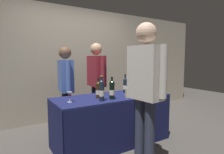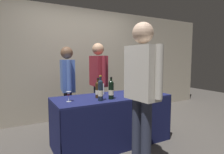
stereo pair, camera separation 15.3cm
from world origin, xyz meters
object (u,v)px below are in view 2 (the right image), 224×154
(tasting_table, at_px, (112,110))
(wine_glass_near_taster, at_px, (138,89))
(display_bottle_0, at_px, (100,90))
(vendor_presenter, at_px, (98,77))
(wine_glass_mid, at_px, (127,90))
(taster_foreground_right, at_px, (142,84))
(featured_wine_bottle, at_px, (111,90))
(flower_vase, at_px, (128,90))
(wine_glass_near_vendor, at_px, (69,94))

(tasting_table, distance_m, wine_glass_near_taster, 0.53)
(display_bottle_0, height_order, vendor_presenter, vendor_presenter)
(wine_glass_mid, distance_m, taster_foreground_right, 0.88)
(featured_wine_bottle, relative_size, wine_glass_mid, 2.58)
(flower_vase, bearing_deg, vendor_presenter, 92.53)
(display_bottle_0, distance_m, taster_foreground_right, 0.68)
(wine_glass_near_taster, bearing_deg, taster_foreground_right, -123.56)
(display_bottle_0, height_order, wine_glass_near_vendor, display_bottle_0)
(featured_wine_bottle, distance_m, vendor_presenter, 0.96)
(wine_glass_near_vendor, xyz_separation_m, flower_vase, (0.85, -0.18, 0.01))
(wine_glass_mid, bearing_deg, vendor_presenter, 100.29)
(wine_glass_near_taster, bearing_deg, wine_glass_mid, 122.26)
(wine_glass_mid, height_order, vendor_presenter, vendor_presenter)
(featured_wine_bottle, distance_m, taster_foreground_right, 0.67)
(flower_vase, height_order, vendor_presenter, vendor_presenter)
(tasting_table, xyz_separation_m, wine_glass_near_taster, (0.35, -0.21, 0.34))
(wine_glass_near_vendor, bearing_deg, wine_glass_mid, 0.38)
(wine_glass_near_taster, xyz_separation_m, vendor_presenter, (-0.25, 0.95, 0.12))
(featured_wine_bottle, relative_size, wine_glass_near_vendor, 2.32)
(display_bottle_0, bearing_deg, wine_glass_near_taster, 0.63)
(tasting_table, relative_size, flower_vase, 4.56)
(display_bottle_0, xyz_separation_m, wine_glass_near_vendor, (-0.40, 0.16, -0.05))
(vendor_presenter, bearing_deg, tasting_table, -6.85)
(tasting_table, relative_size, taster_foreground_right, 1.03)
(vendor_presenter, bearing_deg, wine_glass_near_taster, 15.85)
(vendor_presenter, bearing_deg, flower_vase, 3.92)
(wine_glass_mid, bearing_deg, featured_wine_bottle, -158.84)
(display_bottle_0, relative_size, wine_glass_near_taster, 2.44)
(tasting_table, height_order, featured_wine_bottle, featured_wine_bottle)
(display_bottle_0, bearing_deg, tasting_table, 35.40)
(taster_foreground_right, bearing_deg, wine_glass_near_taster, -38.86)
(wine_glass_near_vendor, distance_m, vendor_presenter, 1.14)
(display_bottle_0, xyz_separation_m, vendor_presenter, (0.41, 0.96, 0.07))
(tasting_table, relative_size, vendor_presenter, 1.10)
(display_bottle_0, relative_size, vendor_presenter, 0.22)
(featured_wine_bottle, xyz_separation_m, taster_foreground_right, (0.05, -0.65, 0.16))
(flower_vase, bearing_deg, tasting_table, 123.40)
(display_bottle_0, distance_m, vendor_presenter, 1.04)
(vendor_presenter, relative_size, taster_foreground_right, 0.94)
(display_bottle_0, xyz_separation_m, wine_glass_mid, (0.55, 0.17, -0.06))
(display_bottle_0, distance_m, wine_glass_mid, 0.58)
(tasting_table, distance_m, display_bottle_0, 0.53)
(tasting_table, relative_size, wine_glass_mid, 14.45)
(tasting_table, xyz_separation_m, wine_glass_near_vendor, (-0.70, -0.05, 0.33))
(wine_glass_near_taster, bearing_deg, display_bottle_0, -179.37)
(wine_glass_near_taster, distance_m, vendor_presenter, 0.99)
(taster_foreground_right, bearing_deg, tasting_table, -9.80)
(tasting_table, height_order, taster_foreground_right, taster_foreground_right)
(featured_wine_bottle, bearing_deg, taster_foreground_right, -85.41)
(taster_foreground_right, bearing_deg, vendor_presenter, -11.56)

